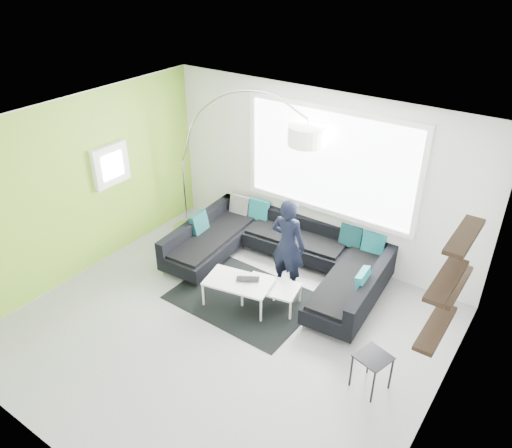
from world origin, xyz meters
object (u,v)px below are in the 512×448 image
Objects in this scene: coffee_table at (255,293)px; side_table at (371,372)px; arc_lamp at (182,161)px; laptop at (247,281)px; sectional_sofa at (278,258)px; person at (288,245)px.

side_table is at bearing -25.54° from coffee_table.
arc_lamp is (-2.29, 1.07, 1.16)m from coffee_table.
side_table reaches higher than laptop.
sectional_sofa reaches higher than coffee_table.
person is at bearing 148.84° from side_table.
arc_lamp is at bearing -12.20° from person.
sectional_sofa reaches higher than laptop.
coffee_table is at bearing 74.33° from person.
laptop is at bearing -152.85° from coffee_table.
side_table is at bearing -35.69° from sectional_sofa.
laptop is at bearing 168.43° from side_table.
sectional_sofa reaches higher than side_table.
arc_lamp is 4.73m from side_table.
sectional_sofa is 2.42m from arc_lamp.
arc_lamp is at bearing 160.05° from side_table.
coffee_table is (0.13, -0.83, -0.11)m from sectional_sofa.
arc_lamp is 5.45× the size of side_table.
side_table is 2.26m from person.
sectional_sofa is 6.81× the size of side_table.
coffee_table is 0.45× the size of arc_lamp.
arc_lamp is 1.81× the size of person.
person is 3.82× the size of laptop.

